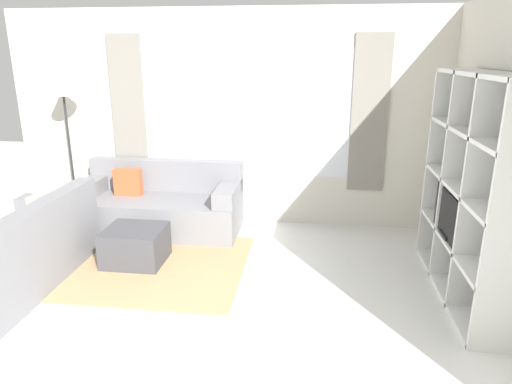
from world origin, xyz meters
TOP-DOWN VIEW (x-y plane):
  - ground_plane at (0.00, 0.00)m, footprint 16.00×16.00m
  - wall_back at (0.00, 3.19)m, footprint 6.14×0.11m
  - wall_right at (2.50, 1.58)m, footprint 0.07×4.36m
  - area_rug at (-1.30, 1.69)m, footprint 2.98×1.73m
  - shelving_unit at (2.31, 1.53)m, footprint 0.39×1.87m
  - couch_main at (-1.03, 2.71)m, footprint 2.01×0.87m
  - couch_side at (-1.92, 1.15)m, footprint 0.87×1.83m
  - ottoman at (-0.99, 1.74)m, footprint 0.62×0.56m
  - floor_lamp at (-2.25, 2.88)m, footprint 0.32×0.32m

SIDE VIEW (x-z plane):
  - ground_plane at x=0.00m, z-range 0.00..0.00m
  - area_rug at x=-1.30m, z-range 0.00..0.01m
  - ottoman at x=-0.99m, z-range 0.00..0.39m
  - couch_main at x=-1.03m, z-range -0.11..0.73m
  - couch_side at x=-1.92m, z-range -0.11..0.74m
  - shelving_unit at x=2.31m, z-range -0.01..2.02m
  - wall_right at x=2.50m, z-range 0.00..2.70m
  - wall_back at x=0.00m, z-range 0.01..2.71m
  - floor_lamp at x=-2.25m, z-range 0.69..2.61m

